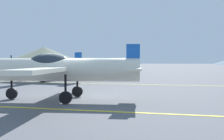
# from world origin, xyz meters

# --- Properties ---
(ground_plane) EXTENTS (400.00, 400.00, 0.00)m
(ground_plane) POSITION_xyz_m (0.00, 0.00, 0.00)
(ground_plane) COLOR #54565B
(apron_line_near) EXTENTS (80.00, 0.16, 0.01)m
(apron_line_near) POSITION_xyz_m (0.00, -3.14, 0.01)
(apron_line_near) COLOR yellow
(apron_line_near) RESTS_ON ground_plane
(apron_line_far) EXTENTS (80.00, 0.16, 0.01)m
(apron_line_far) POSITION_xyz_m (0.00, 7.57, 0.01)
(apron_line_far) COLOR yellow
(apron_line_far) RESTS_ON ground_plane
(airplane_near) EXTENTS (7.71, 8.85, 2.64)m
(airplane_near) POSITION_xyz_m (-0.08, -0.98, 1.49)
(airplane_near) COLOR silver
(airplane_near) RESTS_ON ground_plane
(airplane_mid) EXTENTS (7.71, 8.85, 2.64)m
(airplane_mid) POSITION_xyz_m (-6.00, 8.73, 1.49)
(airplane_mid) COLOR silver
(airplane_mid) RESTS_ON ground_plane
(hill_left) EXTENTS (50.69, 50.69, 10.34)m
(hill_left) POSITION_xyz_m (-63.18, 117.36, 5.17)
(hill_left) COLOR slate
(hill_left) RESTS_ON ground_plane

